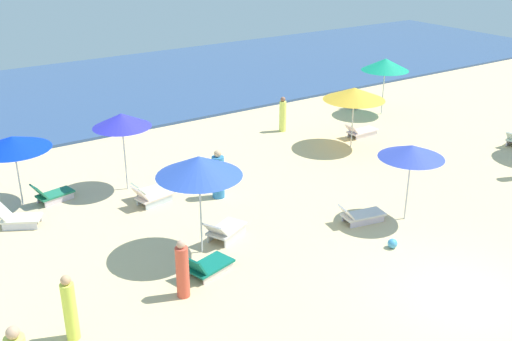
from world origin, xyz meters
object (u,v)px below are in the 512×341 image
Objects in this scene: umbrella_2 at (199,166)px; umbrella_4 at (412,152)px; lounge_chair_5_1 at (153,190)px; beach_ball_1 at (393,243)px; beachgoer_0 at (70,309)px; beachgoer_4 at (182,270)px; lounge_chair_6_0 at (52,194)px; lounge_chair_0_0 at (361,131)px; lounge_chair_5_0 at (152,197)px; lounge_chair_6_1 at (18,218)px; beachgoer_3 at (218,176)px; umbrella_0 at (354,94)px; lounge_chair_1_0 at (358,102)px; lounge_chair_2_1 at (207,266)px; umbrella_5 at (122,120)px; beachgoer_2 at (283,115)px; lounge_chair_4_0 at (360,215)px; umbrella_6 at (13,143)px; umbrella_1 at (385,64)px; lounge_chair_2_0 at (224,230)px.

umbrella_4 is at bearing -15.35° from umbrella_2.
lounge_chair_5_1 is 7.84m from beach_ball_1.
beachgoer_4 is at bearing -60.50° from beachgoer_0.
umbrella_4 is at bearing -141.74° from lounge_chair_6_0.
lounge_chair_5_0 is (-9.92, -1.12, 0.04)m from lounge_chair_0_0.
beachgoer_3 is at bearing -75.87° from lounge_chair_6_1.
umbrella_0 is 8.72m from lounge_chair_5_1.
beach_ball_1 is (4.09, -6.69, -0.09)m from lounge_chair_5_1.
lounge_chair_1_0 is 0.99× the size of lounge_chair_2_1.
beachgoer_2 is (7.80, 1.93, -1.70)m from umbrella_5.
beachgoer_3 is 1.07× the size of beachgoer_4.
lounge_chair_5_1 is (-4.40, 5.06, -0.00)m from lounge_chair_4_0.
beach_ball_1 is (4.47, -2.71, -2.39)m from umbrella_2.
umbrella_2 is at bearing -156.18° from umbrella_0.
umbrella_6 is at bearing 120.05° from umbrella_2.
umbrella_0 is 8.21m from beach_ball_1.
umbrella_2 is 1.72× the size of beachgoer_3.
beachgoer_4 is (-1.37, -1.57, -1.82)m from umbrella_2.
umbrella_1 is 12.63m from beach_ball_1.
lounge_chair_2_1 is at bearing -150.98° from umbrella_1.
beachgoer_2 is at bearing -76.26° from lounge_chair_5_0.
lounge_chair_4_0 is at bearing -105.87° from lounge_chair_2_1.
umbrella_5 is 9.25m from beach_ball_1.
beachgoer_3 is at bearing 38.01° from beachgoer_4.
umbrella_1 reaches higher than lounge_chair_6_0.
umbrella_1 is 5.52m from beachgoer_2.
umbrella_4 is 8.89m from beachgoer_2.
lounge_chair_6_0 reaches higher than lounge_chair_1_0.
beachgoer_3 reaches higher than lounge_chair_4_0.
lounge_chair_6_0 is at bearing 85.98° from beachgoer_4.
beachgoer_0 is at bearing -154.25° from lounge_chair_6_1.
beachgoer_4 is at bearing -151.83° from umbrella_0.
lounge_chair_2_0 is at bearing 82.04° from lounge_chair_4_0.
lounge_chair_2_0 is 4.67m from beach_ball_1.
umbrella_4 reaches higher than beachgoer_3.
lounge_chair_1_0 is at bearing -49.54° from lounge_chair_6_1.
lounge_chair_6_0 reaches higher than lounge_chair_5_1.
beachgoer_0 is (-4.95, -1.93, 0.47)m from lounge_chair_2_0.
lounge_chair_1_0 is 0.92× the size of beachgoer_4.
beachgoer_4 reaches higher than lounge_chair_6_1.
lounge_chair_2_1 is at bearing 162.59° from lounge_chair_5_0.
lounge_chair_6_0 is at bearing 59.25° from lounge_chair_4_0.
umbrella_0 is at bearing -6.94° from umbrella_5.
beachgoer_2 is at bearing -26.37° from beachgoer_0.
beachgoer_0 is 5.75× the size of beach_ball_1.
lounge_chair_1_0 is 11.81m from beachgoer_3.
umbrella_2 is 5.74m from beach_ball_1.
umbrella_1 is at bearing 46.96° from beach_ball_1.
beachgoer_3 is (4.61, -2.63, 0.49)m from lounge_chair_6_0.
lounge_chair_6_1 is (-0.48, -1.46, -1.80)m from umbrella_6.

